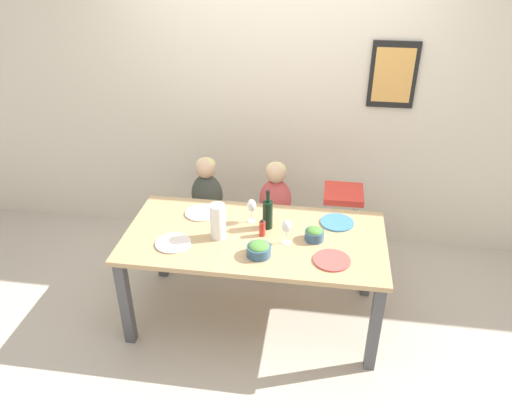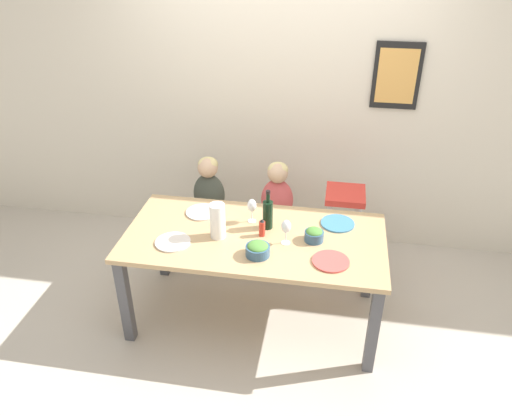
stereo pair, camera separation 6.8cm
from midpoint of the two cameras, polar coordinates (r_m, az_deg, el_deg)
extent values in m
plane|color=#BCB2A3|center=(3.88, 0.34, -12.11)|extent=(14.00, 14.00, 0.00)
cube|color=beige|center=(4.24, 3.15, 13.00)|extent=(10.00, 0.06, 2.70)
cube|color=black|center=(4.15, 16.25, 14.29)|extent=(0.36, 0.02, 0.52)
cube|color=gold|center=(4.14, 16.26, 14.24)|extent=(0.30, 0.00, 0.42)
cube|color=tan|center=(3.44, 0.38, -3.39)|extent=(1.79, 0.88, 0.03)
cube|color=#4C4C51|center=(3.58, -14.19, -10.22)|extent=(0.07, 0.07, 0.69)
cube|color=#4C4C51|center=(3.36, 13.81, -13.41)|extent=(0.07, 0.07, 0.69)
cube|color=#4C4C51|center=(4.13, -10.25, -3.52)|extent=(0.07, 0.07, 0.69)
cube|color=#4C4C51|center=(3.94, 13.39, -5.78)|extent=(0.07, 0.07, 0.69)
cylinder|color=silver|center=(4.30, -6.85, -4.11)|extent=(0.04, 0.04, 0.39)
cylinder|color=silver|center=(4.24, -3.32, -4.48)|extent=(0.04, 0.04, 0.39)
cylinder|color=silver|center=(4.52, -5.93, -2.19)|extent=(0.04, 0.04, 0.39)
cylinder|color=silver|center=(4.46, -2.56, -2.51)|extent=(0.04, 0.04, 0.39)
cube|color=tan|center=(4.26, -4.79, -0.83)|extent=(0.36, 0.38, 0.05)
cylinder|color=silver|center=(4.19, 0.67, -4.89)|extent=(0.04, 0.04, 0.39)
cylinder|color=silver|center=(4.17, 4.37, -5.24)|extent=(0.04, 0.04, 0.39)
cylinder|color=silver|center=(4.41, 1.23, -2.87)|extent=(0.04, 0.04, 0.39)
cylinder|color=silver|center=(4.39, 4.74, -3.19)|extent=(0.04, 0.04, 0.39)
cube|color=tan|center=(4.17, 2.83, -1.52)|extent=(0.36, 0.38, 0.05)
cylinder|color=silver|center=(4.09, 8.55, -3.71)|extent=(0.04, 0.04, 0.70)
cylinder|color=silver|center=(4.10, 11.77, -3.98)|extent=(0.04, 0.04, 0.70)
cylinder|color=silver|center=(4.28, 8.68, -2.00)|extent=(0.04, 0.04, 0.70)
cylinder|color=silver|center=(4.29, 11.75, -2.26)|extent=(0.04, 0.04, 0.70)
cube|color=red|center=(4.00, 10.67, 1.50)|extent=(0.31, 0.33, 0.05)
ellipsoid|color=#3D4238|center=(4.15, -4.91, 1.61)|extent=(0.26, 0.18, 0.36)
sphere|color=#D6AD89|center=(4.04, -5.06, 4.62)|extent=(0.17, 0.17, 0.17)
ellipsoid|color=#DBC684|center=(4.04, -5.04, 5.00)|extent=(0.16, 0.16, 0.12)
ellipsoid|color=#C64C4C|center=(4.06, 2.90, 0.95)|extent=(0.26, 0.18, 0.36)
sphere|color=#D6AD89|center=(3.95, 3.00, 4.03)|extent=(0.17, 0.17, 0.17)
ellipsoid|color=#DBC684|center=(3.94, 3.02, 4.41)|extent=(0.16, 0.16, 0.12)
cylinder|color=black|center=(3.46, 1.91, -0.80)|extent=(0.07, 0.07, 0.21)
cylinder|color=black|center=(3.38, 1.95, 1.32)|extent=(0.03, 0.03, 0.09)
cylinder|color=black|center=(3.37, 1.96, 1.82)|extent=(0.03, 0.03, 0.02)
cylinder|color=white|center=(3.35, -3.84, -1.48)|extent=(0.10, 0.10, 0.25)
cylinder|color=white|center=(3.36, 3.98, -3.99)|extent=(0.06, 0.06, 0.00)
cylinder|color=white|center=(3.33, 4.01, -3.40)|extent=(0.01, 0.01, 0.08)
ellipsoid|color=white|center=(3.28, 4.06, -2.13)|extent=(0.07, 0.07, 0.10)
cylinder|color=white|center=(3.58, 0.07, -1.50)|extent=(0.06, 0.06, 0.00)
cylinder|color=white|center=(3.56, 0.07, -0.93)|extent=(0.01, 0.01, 0.08)
ellipsoid|color=white|center=(3.51, 0.08, 0.29)|extent=(0.07, 0.07, 0.10)
cylinder|color=#335675|center=(3.22, 0.80, -4.90)|extent=(0.16, 0.16, 0.07)
ellipsoid|color=#4C8438|center=(3.20, 0.81, -4.40)|extent=(0.13, 0.13, 0.05)
cylinder|color=#335675|center=(3.38, 7.21, -3.20)|extent=(0.13, 0.13, 0.07)
ellipsoid|color=#4C8438|center=(3.36, 7.25, -2.71)|extent=(0.11, 0.11, 0.05)
cylinder|color=silver|center=(3.39, -8.92, -3.87)|extent=(0.24, 0.24, 0.01)
cylinder|color=silver|center=(3.69, -5.65, -0.48)|extent=(0.24, 0.24, 0.01)
cylinder|color=teal|center=(3.60, 9.84, -1.75)|extent=(0.24, 0.24, 0.01)
cylinder|color=#D14C47|center=(3.21, 9.13, -6.03)|extent=(0.24, 0.24, 0.01)
cylinder|color=red|center=(3.40, 1.27, -2.37)|extent=(0.04, 0.04, 0.11)
cone|color=black|center=(3.36, 1.28, -1.42)|extent=(0.03, 0.03, 0.02)
camera|label=1|loc=(0.03, -89.43, 0.34)|focal=35.00mm
camera|label=2|loc=(0.03, 90.57, -0.34)|focal=35.00mm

